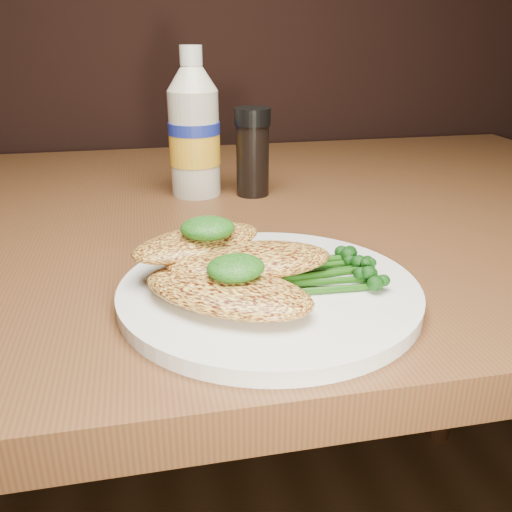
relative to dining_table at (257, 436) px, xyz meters
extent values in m
cylinder|color=white|center=(-0.04, -0.26, 0.38)|extent=(0.26, 0.26, 0.01)
ellipsoid|color=#F2BC4D|center=(-0.08, -0.29, 0.40)|extent=(0.16, 0.15, 0.02)
ellipsoid|color=#F2BC4D|center=(-0.06, -0.25, 0.41)|extent=(0.14, 0.07, 0.02)
ellipsoid|color=#F2BC4D|center=(-0.10, -0.21, 0.42)|extent=(0.14, 0.11, 0.02)
ellipsoid|color=black|center=(-0.08, -0.28, 0.42)|extent=(0.06, 0.06, 0.02)
ellipsoid|color=black|center=(-0.09, -0.22, 0.43)|extent=(0.05, 0.05, 0.02)
camera|label=1|loc=(-0.14, -0.68, 0.59)|focal=39.02mm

